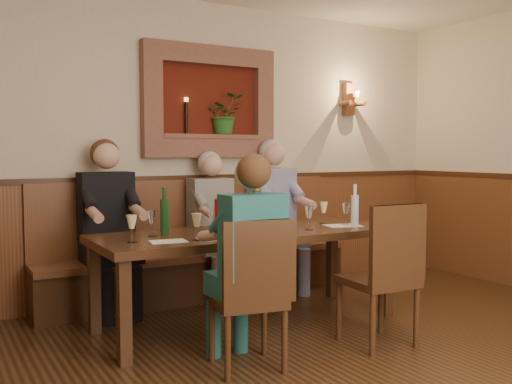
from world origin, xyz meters
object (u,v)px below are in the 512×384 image
Objects in this scene: spittoon_bucket at (231,217)px; person_bench_right at (277,228)px; person_bench_left at (110,242)px; chair_near_left at (248,325)px; bench at (199,264)px; water_bottle at (355,210)px; dining_table at (248,240)px; wine_bottle_green_a at (257,208)px; person_bench_mid at (215,239)px; chair_near_right at (379,304)px; wine_bottle_green_b at (164,216)px; person_chair_front at (246,280)px.

person_bench_right is at bearing 43.56° from spittoon_bucket.
chair_near_left is at bearing -76.16° from person_bench_left.
person_bench_right is 5.47× the size of spittoon_bucket.
water_bottle is (0.89, -1.17, 0.56)m from bench.
dining_table is at bearing -133.53° from person_bench_right.
person_bench_right is 1.07m from wine_bottle_green_a.
person_bench_right is at bearing 95.07° from water_bottle.
bench is 1.57m from water_bottle.
person_bench_right reaches higher than wine_bottle_green_a.
wine_bottle_green_a is (-0.00, -0.78, 0.35)m from person_bench_mid.
wine_bottle_green_b is (-1.21, 1.02, 0.60)m from chair_near_right.
person_bench_mid reaches higher than dining_table.
water_bottle is at bearing -31.25° from person_bench_left.
bench is 0.29m from person_bench_mid.
bench reaches higher than dining_table.
water_bottle is at bearing -84.93° from person_bench_right.
bench is at bearing 7.08° from person_bench_left.
person_bench_right is 4.22× the size of water_bottle.
wine_bottle_green_a is at bearing -131.29° from person_bench_right.
bench is at bearing 86.20° from chair_near_left.
chair_near_left is at bearing -119.59° from dining_table.
wine_bottle_green_b is (-0.65, -0.81, 0.57)m from bench.
chair_near_left is 0.65× the size of person_bench_left.
chair_near_right is at bearing -75.39° from person_bench_mid.
person_bench_left reaches higher than chair_near_left.
person_bench_mid is at bearing 42.96° from wine_bottle_green_b.
dining_table is 8.79× the size of spittoon_bucket.
bench reaches higher than chair_near_left.
person_bench_right is 1.44m from spittoon_bucket.
chair_near_left is 2.10m from person_bench_right.
wine_bottle_green_a is (0.57, 0.87, 0.64)m from chair_near_left.
person_chair_front is (-0.46, -0.78, -0.12)m from dining_table.
bench is 2.03× the size of person_bench_left.
person_bench_mid is at bearing 81.71° from chair_near_left.
wine_bottle_green_b reaches higher than spittoon_bucket.
person_bench_mid is 3.86× the size of wine_bottle_green_b.
chair_near_right is 2.52× the size of wine_bottle_green_a.
person_bench_right reaches higher than wine_bottle_green_b.
wine_bottle_green_b is at bearing 166.92° from water_bottle.
person_bench_left is 1.09× the size of person_chair_front.
chair_near_right is 0.75× the size of person_chair_front.
person_bench_right is at bearing 52.27° from person_chair_front.
chair_near_right is 1.77m from person_bench_right.
person_bench_mid is (0.11, -0.10, 0.24)m from bench.
wine_bottle_green_b is (-0.65, 0.13, 0.22)m from dining_table.
person_bench_left is at bearing 148.75° from water_bottle.
chair_near_right is 2.26m from person_bench_left.
chair_near_right is 3.72× the size of spittoon_bucket.
person_bench_left is at bearing 107.06° from wine_bottle_green_b.
person_chair_front is 0.99m from wine_bottle_green_b.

